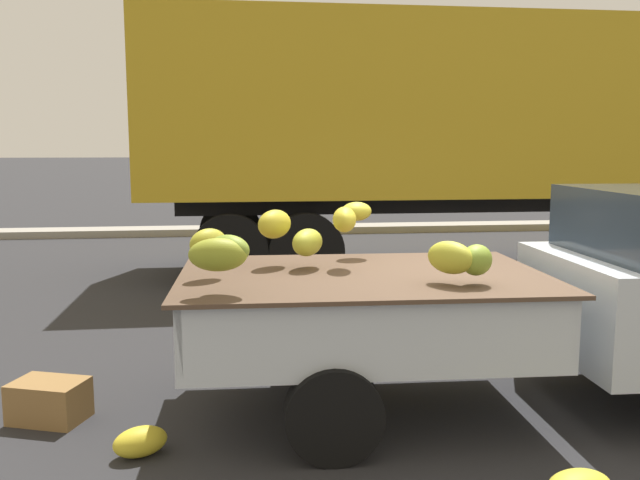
{
  "coord_description": "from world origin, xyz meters",
  "views": [
    {
      "loc": [
        -1.97,
        -4.94,
        2.04
      ],
      "look_at": [
        -1.3,
        0.45,
        1.26
      ],
      "focal_mm": 37.68,
      "sensor_mm": 36.0,
      "label": 1
    }
  ],
  "objects_px": {
    "semi_trailer": "(514,114)",
    "produce_crate": "(49,401)",
    "fallen_banana_bunch_near_tailgate": "(140,442)",
    "pickup_truck": "(602,295)"
  },
  "relations": [
    {
      "from": "semi_trailer",
      "to": "produce_crate",
      "type": "relative_size",
      "value": 23.09
    },
    {
      "from": "produce_crate",
      "to": "semi_trailer",
      "type": "bearing_deg",
      "value": 43.66
    },
    {
      "from": "semi_trailer",
      "to": "fallen_banana_bunch_near_tailgate",
      "type": "xyz_separation_m",
      "value": [
        -5.16,
        -6.32,
        -2.44
      ]
    },
    {
      "from": "pickup_truck",
      "to": "produce_crate",
      "type": "bearing_deg",
      "value": 179.17
    },
    {
      "from": "fallen_banana_bunch_near_tailgate",
      "to": "semi_trailer",
      "type": "bearing_deg",
      "value": 50.77
    },
    {
      "from": "pickup_truck",
      "to": "fallen_banana_bunch_near_tailgate",
      "type": "distance_m",
      "value": 3.6
    },
    {
      "from": "pickup_truck",
      "to": "fallen_banana_bunch_near_tailgate",
      "type": "xyz_separation_m",
      "value": [
        -3.47,
        -0.5,
        -0.78
      ]
    },
    {
      "from": "pickup_truck",
      "to": "semi_trailer",
      "type": "bearing_deg",
      "value": 75.48
    },
    {
      "from": "semi_trailer",
      "to": "produce_crate",
      "type": "xyz_separation_m",
      "value": [
        -5.92,
        -5.65,
        -2.39
      ]
    },
    {
      "from": "pickup_truck",
      "to": "fallen_banana_bunch_near_tailgate",
      "type": "bearing_deg",
      "value": -170.23
    }
  ]
}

